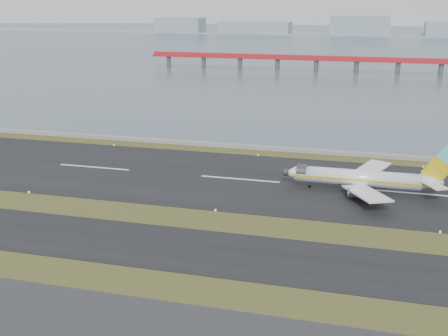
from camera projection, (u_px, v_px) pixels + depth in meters
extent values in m
plane|color=#364418|center=(205.00, 224.00, 112.17)|extent=(1000.00, 1000.00, 0.00)
cube|color=black|center=(186.00, 249.00, 101.05)|extent=(1000.00, 18.00, 0.10)
cube|color=black|center=(240.00, 179.00, 139.89)|extent=(1000.00, 45.00, 0.10)
cube|color=gray|center=(263.00, 148.00, 167.50)|extent=(1000.00, 2.50, 1.00)
cube|color=#4A5A6A|center=(343.00, 45.00, 537.51)|extent=(1400.00, 800.00, 1.30)
cube|color=red|center=(357.00, 60.00, 336.24)|extent=(260.00, 5.00, 1.60)
cube|color=red|center=(357.00, 58.00, 335.80)|extent=(260.00, 0.40, 1.40)
cylinder|color=#4C4C51|center=(204.00, 63.00, 361.11)|extent=(2.80, 2.80, 7.00)
cylinder|color=#4C4C51|center=(356.00, 68.00, 337.55)|extent=(2.80, 2.80, 7.00)
cube|color=#8D9DA6|center=(351.00, 35.00, 685.45)|extent=(1400.00, 80.00, 1.00)
cube|color=#8D9DA6|center=(180.00, 25.00, 736.83)|extent=(60.00, 35.00, 18.00)
cube|color=#8D9DA6|center=(255.00, 28.00, 712.87)|extent=(90.00, 35.00, 14.00)
cube|color=#8D9DA6|center=(360.00, 26.00, 679.80)|extent=(70.00, 35.00, 22.00)
cylinder|color=white|center=(358.00, 178.00, 129.82)|extent=(28.00, 3.80, 3.80)
cone|color=white|center=(291.00, 173.00, 133.65)|extent=(3.20, 3.80, 3.80)
cone|color=white|center=(432.00, 182.00, 125.76)|extent=(5.00, 3.80, 3.80)
cube|color=yellow|center=(358.00, 180.00, 128.05)|extent=(31.00, 0.06, 0.45)
cube|color=yellow|center=(358.00, 175.00, 131.60)|extent=(31.00, 0.06, 0.45)
cube|color=white|center=(367.00, 193.00, 121.62)|extent=(11.31, 15.89, 1.66)
cube|color=white|center=(368.00, 171.00, 137.34)|extent=(11.31, 15.89, 1.66)
cylinder|color=#36373B|center=(359.00, 194.00, 124.70)|extent=(4.20, 2.10, 2.10)
cylinder|color=#36373B|center=(360.00, 178.00, 135.80)|extent=(4.20, 2.10, 2.10)
cube|color=yellow|center=(437.00, 170.00, 124.72)|extent=(6.80, 0.35, 6.85)
cube|color=#54DFEE|center=(448.00, 155.00, 123.17)|extent=(4.85, 0.37, 4.90)
cube|color=white|center=(435.00, 185.00, 122.02)|extent=(5.64, 6.80, 0.22)
cube|color=white|center=(432.00, 175.00, 129.05)|extent=(5.64, 6.80, 0.22)
cylinder|color=black|center=(310.00, 186.00, 133.41)|extent=(0.80, 0.28, 0.80)
cylinder|color=black|center=(363.00, 194.00, 127.72)|extent=(1.00, 0.38, 1.00)
cylinder|color=black|center=(364.00, 187.00, 132.90)|extent=(1.00, 0.38, 1.00)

